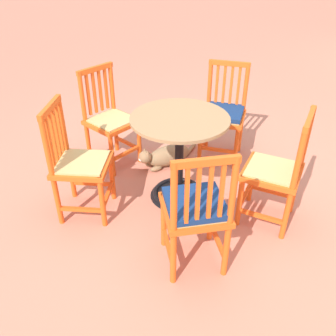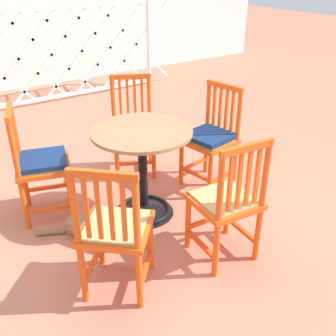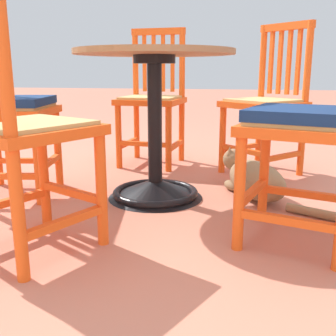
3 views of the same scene
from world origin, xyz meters
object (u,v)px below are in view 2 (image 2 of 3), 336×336
orange_chair_tucked_in (40,165)px  cafe_table (143,182)px  orange_chair_at_corner (211,139)px  orange_chair_by_planter (133,129)px  tabby_cat (95,230)px  orange_chair_near_fence (227,203)px  orange_chair_facing_out (115,231)px

orange_chair_tucked_in → cafe_table: bearing=-33.4°
orange_chair_at_corner → orange_chair_tucked_in: size_ratio=1.00×
cafe_table → orange_chair_at_corner: 0.76m
orange_chair_by_planter → orange_chair_tucked_in: size_ratio=1.00×
orange_chair_tucked_in → tabby_cat: 0.67m
orange_chair_at_corner → orange_chair_near_fence: bearing=-123.4°
cafe_table → orange_chair_by_planter: bearing=66.1°
cafe_table → tabby_cat: bearing=-166.8°
orange_chair_by_planter → tabby_cat: bearing=-134.5°
orange_chair_at_corner → tabby_cat: 1.29m
orange_chair_at_corner → tabby_cat: orange_chair_at_corner is taller
cafe_table → orange_chair_facing_out: (-0.56, -0.62, 0.15)m
cafe_table → orange_chair_facing_out: bearing=-132.0°
orange_chair_facing_out → tabby_cat: bearing=81.8°
orange_chair_near_fence → tabby_cat: orange_chair_near_fence is taller
orange_chair_near_fence → orange_chair_tucked_in: 1.47m
orange_chair_at_corner → tabby_cat: size_ratio=1.58×
cafe_table → orange_chair_near_fence: size_ratio=0.83×
orange_chair_by_planter → tabby_cat: size_ratio=1.58×
cafe_table → orange_chair_tucked_in: (-0.66, 0.44, 0.16)m
orange_chair_tucked_in → orange_chair_facing_out: (0.10, -1.06, -0.01)m
orange_chair_near_fence → orange_chair_by_planter: (0.12, 1.45, 0.00)m
cafe_table → tabby_cat: 0.53m
orange_chair_facing_out → orange_chair_tucked_in: bearing=95.4°
orange_chair_at_corner → orange_chair_tucked_in: bearing=165.7°
orange_chair_at_corner → orange_chair_tucked_in: (-1.40, 0.36, 0.00)m
tabby_cat → orange_chair_facing_out: bearing=-98.2°
orange_chair_at_corner → tabby_cat: (-1.23, -0.19, -0.35)m
orange_chair_by_planter → orange_chair_tucked_in: 1.00m
orange_chair_by_planter → tabby_cat: (-0.79, -0.81, -0.34)m
orange_chair_tucked_in → orange_chair_by_planter: bearing=15.0°
orange_chair_by_planter → orange_chair_tucked_in: bearing=-165.0°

